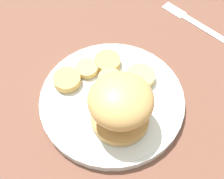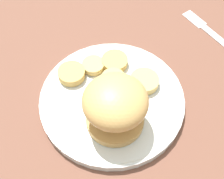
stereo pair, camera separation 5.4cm
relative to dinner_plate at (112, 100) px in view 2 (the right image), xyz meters
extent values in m
plane|color=brown|center=(0.00, 0.00, -0.01)|extent=(4.00, 4.00, 0.00)
cylinder|color=silver|center=(0.00, 0.00, 0.00)|extent=(0.26, 0.26, 0.02)
torus|color=silver|center=(0.00, 0.00, 0.01)|extent=(0.26, 0.26, 0.01)
cylinder|color=tan|center=(-0.05, -0.01, 0.02)|extent=(0.10, 0.10, 0.01)
ellipsoid|color=#563323|center=(-0.04, 0.00, 0.03)|extent=(0.03, 0.05, 0.02)
ellipsoid|color=brown|center=(-0.02, -0.03, 0.03)|extent=(0.05, 0.04, 0.02)
ellipsoid|color=#563323|center=(-0.01, 0.00, 0.04)|extent=(0.06, 0.06, 0.01)
ellipsoid|color=#4C281E|center=(-0.02, -0.02, 0.03)|extent=(0.06, 0.06, 0.02)
ellipsoid|color=tan|center=(-0.05, -0.01, 0.07)|extent=(0.10, 0.10, 0.06)
cylinder|color=tan|center=(0.08, 0.00, 0.01)|extent=(0.05, 0.05, 0.01)
cylinder|color=#DBB766|center=(0.03, -0.06, 0.02)|extent=(0.05, 0.05, 0.01)
cylinder|color=#DBB766|center=(0.03, 0.00, 0.02)|extent=(0.04, 0.04, 0.02)
cylinder|color=#DBB766|center=(0.07, 0.04, 0.01)|extent=(0.04, 0.04, 0.01)
cylinder|color=tan|center=(0.04, 0.08, 0.02)|extent=(0.05, 0.05, 0.02)
cube|color=silver|center=(0.16, -0.22, -0.01)|extent=(0.10, 0.08, 0.00)
cube|color=silver|center=(0.23, -0.17, -0.01)|extent=(0.06, 0.05, 0.00)
camera|label=1|loc=(-0.30, 0.03, 0.48)|focal=50.00mm
camera|label=2|loc=(-0.30, -0.02, 0.48)|focal=50.00mm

